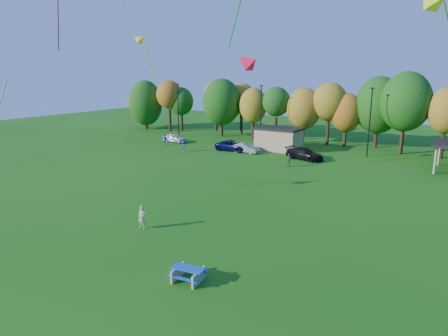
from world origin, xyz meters
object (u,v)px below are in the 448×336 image
Objects in this scene: kite_flyer at (142,217)px; car_a at (175,138)px; picnic_table at (188,273)px; car_d at (305,154)px; car_c at (233,146)px; car_b at (245,148)px.

kite_flyer is 36.31m from car_a.
picnic_table is 33.13m from car_d.
kite_flyer is 30.09m from car_c.
car_d is (-6.00, 32.58, 0.29)m from picnic_table.
picnic_table is 35.53m from car_b.
picnic_table is 1.13× the size of kite_flyer.
car_a is (-21.07, 29.58, -0.17)m from kite_flyer.
kite_flyer reaches higher than car_d.
car_d is at bearing 79.98° from kite_flyer.
picnic_table is 0.37× the size of car_c.
kite_flyer is 0.43× the size of car_b.
car_d is (22.37, -1.11, 0.05)m from car_a.
car_c is (-16.78, 32.68, 0.28)m from picnic_table.
car_c is at bearing 100.96° from kite_flyer.
car_a reaches higher than car_b.
car_d is at bearing -92.62° from car_c.
car_d reaches higher than picnic_table.
car_d is at bearing -93.66° from car_a.
car_b is at bearing 97.18° from kite_flyer.
car_b is at bearing 106.52° from picnic_table.
car_d reaches higher than car_a.
kite_flyer is 0.33× the size of car_c.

